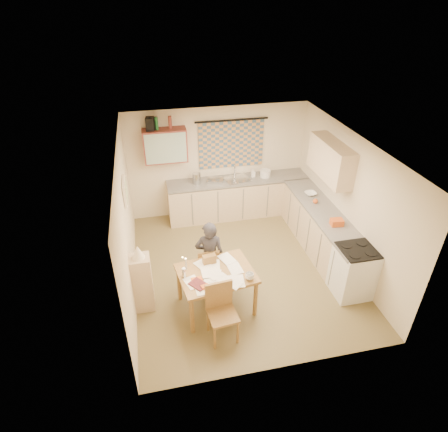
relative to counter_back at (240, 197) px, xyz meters
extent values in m
cube|color=brown|center=(-0.45, -1.95, -0.46)|extent=(4.00, 4.50, 0.02)
cube|color=white|center=(-0.45, -1.95, 2.06)|extent=(4.00, 4.50, 0.02)
cube|color=beige|center=(-0.45, 0.31, 0.80)|extent=(4.00, 0.02, 2.50)
cube|color=beige|center=(-0.45, -4.21, 0.80)|extent=(4.00, 0.02, 2.50)
cube|color=beige|center=(-2.46, -1.95, 0.80)|extent=(0.02, 4.50, 2.50)
cube|color=beige|center=(1.56, -1.95, 0.80)|extent=(0.02, 4.50, 2.50)
cube|color=#3B5A79|center=(-0.15, 0.27, 1.20)|extent=(1.45, 0.03, 1.05)
cylinder|color=black|center=(-0.15, 0.25, 1.75)|extent=(1.60, 0.04, 0.04)
cube|color=maroon|center=(-1.60, 0.13, 1.35)|extent=(0.90, 0.34, 0.70)
cube|color=#99B2A5|center=(-1.60, -0.04, 1.35)|extent=(0.84, 0.02, 0.64)
cube|color=tan|center=(1.38, -1.40, 1.40)|extent=(0.34, 1.30, 0.70)
cube|color=silver|center=(-2.42, -1.55, 1.25)|extent=(0.04, 0.50, 0.40)
cube|color=beige|center=(-2.40, -1.55, 1.25)|extent=(0.01, 0.42, 0.32)
cube|color=tan|center=(0.00, 0.00, -0.02)|extent=(3.30, 0.60, 0.86)
cube|color=#5F5D5A|center=(0.00, 0.00, 0.45)|extent=(3.30, 0.62, 0.04)
cube|color=tan|center=(1.25, -1.76, -0.02)|extent=(0.60, 2.95, 0.86)
cube|color=#5F5D5A|center=(1.25, -1.76, 0.45)|extent=(0.62, 2.95, 0.04)
cube|color=white|center=(1.25, -2.99, 0.01)|extent=(0.61, 0.61, 0.91)
cube|color=black|center=(1.25, -2.99, 0.48)|extent=(0.58, 0.58, 0.03)
cube|color=silver|center=(-0.07, 0.00, 0.43)|extent=(0.64, 0.56, 0.10)
cylinder|color=silver|center=(-0.09, 0.18, 0.61)|extent=(0.04, 0.04, 0.28)
cube|color=silver|center=(-0.57, 0.00, 0.50)|extent=(0.43, 0.39, 0.06)
cylinder|color=silver|center=(-0.99, 0.00, 0.59)|extent=(0.21, 0.21, 0.24)
cylinder|color=white|center=(0.58, 0.00, 0.55)|extent=(0.27, 0.27, 0.16)
imported|color=white|center=(0.31, 0.05, 0.56)|extent=(0.09, 0.09, 0.19)
imported|color=white|center=(1.25, -1.03, 0.50)|extent=(0.29, 0.29, 0.06)
cube|color=#D4571E|center=(1.25, -2.20, 0.53)|extent=(0.23, 0.18, 0.12)
sphere|color=#D4571E|center=(1.20, -1.38, 0.52)|extent=(0.10, 0.10, 0.10)
cube|color=black|center=(-1.86, 0.13, 1.83)|extent=(0.19, 0.22, 0.26)
cylinder|color=#195926|center=(-1.74, 0.13, 1.83)|extent=(0.09, 0.09, 0.26)
cylinder|color=maroon|center=(-1.46, 0.13, 1.83)|extent=(0.08, 0.08, 0.26)
cube|color=brown|center=(-1.12, -2.84, 0.27)|extent=(1.30, 1.06, 0.05)
cube|color=brown|center=(-1.16, -2.22, -0.05)|extent=(0.38, 0.38, 0.04)
cube|color=brown|center=(-1.16, -2.39, 0.17)|extent=(0.37, 0.04, 0.41)
cube|color=brown|center=(-1.15, -3.48, 0.00)|extent=(0.46, 0.46, 0.04)
cube|color=brown|center=(-1.17, -3.29, 0.26)|extent=(0.43, 0.08, 0.46)
imported|color=black|center=(-1.13, -2.31, 0.23)|extent=(0.60, 0.48, 1.36)
cube|color=tan|center=(-2.29, -2.58, 0.07)|extent=(0.32, 0.30, 1.05)
cone|color=silver|center=(-2.29, -2.58, 0.71)|extent=(0.20, 0.20, 0.22)
cube|color=brown|center=(-1.18, -2.58, 0.38)|extent=(0.23, 0.13, 0.16)
imported|color=white|center=(-0.64, -3.10, 0.35)|extent=(0.19, 0.19, 0.11)
imported|color=maroon|center=(-1.52, -3.13, 0.31)|extent=(0.45, 0.46, 0.02)
imported|color=#D4571E|center=(-1.53, -3.02, 0.31)|extent=(0.20, 0.26, 0.02)
cube|color=#D4571E|center=(-1.35, -3.15, 0.32)|extent=(0.14, 0.11, 0.04)
cube|color=black|center=(-0.94, -3.12, 0.31)|extent=(0.14, 0.07, 0.02)
cylinder|color=silver|center=(-1.63, -2.84, 0.39)|extent=(0.08, 0.08, 0.18)
cylinder|color=white|center=(-1.59, -2.88, 0.59)|extent=(0.03, 0.03, 0.22)
sphere|color=#FFCC66|center=(-1.64, -2.86, 0.71)|extent=(0.02, 0.02, 0.02)
cube|color=white|center=(-1.13, -2.65, 0.30)|extent=(0.25, 0.33, 0.00)
cube|color=white|center=(-1.26, -3.07, 0.30)|extent=(0.29, 0.35, 0.00)
cube|color=white|center=(-1.40, -3.16, 0.30)|extent=(0.23, 0.31, 0.00)
cube|color=white|center=(-1.52, -2.99, 0.30)|extent=(0.29, 0.35, 0.00)
cube|color=white|center=(-1.15, -2.92, 0.31)|extent=(0.26, 0.33, 0.00)
cube|color=white|center=(-0.80, -2.81, 0.31)|extent=(0.24, 0.32, 0.00)
cube|color=white|center=(-0.84, -3.12, 0.31)|extent=(0.24, 0.32, 0.00)
cube|color=white|center=(-1.29, -2.62, 0.31)|extent=(0.33, 0.36, 0.00)
cube|color=white|center=(-0.88, -2.55, 0.31)|extent=(0.30, 0.35, 0.00)
cube|color=white|center=(-1.04, -3.04, 0.31)|extent=(0.33, 0.36, 0.00)
cube|color=white|center=(-0.93, -3.14, 0.31)|extent=(0.35, 0.36, 0.00)
cube|color=white|center=(-1.19, -2.87, 0.32)|extent=(0.33, 0.36, 0.00)
cube|color=white|center=(-1.25, -2.81, 0.32)|extent=(0.21, 0.30, 0.00)
camera|label=1|loc=(-1.97, -7.35, 4.23)|focal=30.00mm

